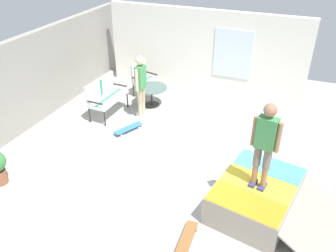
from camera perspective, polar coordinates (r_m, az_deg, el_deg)
The scene contains 11 objects.
ground_plane at distance 7.83m, azimuth 0.59°, elevation -5.94°, with size 12.00×12.00×0.10m, color #A8A8A3.
back_wall_cinderblock at distance 9.28m, azimuth -23.11°, elevation 6.12°, with size 9.00×0.20×2.28m.
house_facade at distance 10.59m, azimuth 5.94°, elevation 12.00°, with size 0.23×6.00×2.51m.
skate_ramp at distance 6.65m, azimuth 14.57°, elevation -11.13°, with size 2.13×2.38×0.60m.
patio_bench at distance 9.52m, azimuth -10.42°, elevation 5.29°, with size 1.27×0.59×1.02m.
patio_chair_near_house at distance 10.52m, azimuth -4.34°, elevation 8.21°, with size 0.74×0.69×1.02m.
patio_table at distance 9.92m, azimuth -2.74°, elevation 5.51°, with size 0.90×0.90×0.57m.
person_watching at distance 9.08m, azimuth -4.51°, elevation 7.15°, with size 0.48×0.25×1.72m.
person_skater at distance 5.85m, azimuth 15.69°, elevation -2.44°, with size 0.29×0.47×1.62m.
skateboard_by_bench at distance 8.84m, azimuth -6.55°, elevation -0.39°, with size 0.81×0.52×0.10m.
skateboard_spare at distance 6.04m, azimuth 3.05°, elevation -18.07°, with size 0.81×0.24×0.10m.
Camera 1 is at (-5.84, -2.31, 4.62)m, focal length 37.02 mm.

